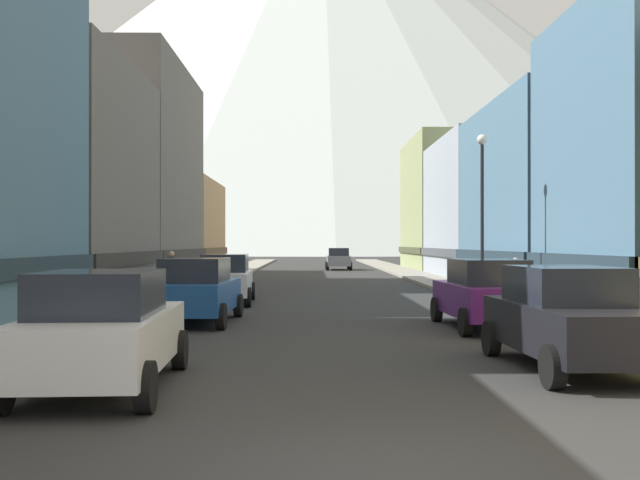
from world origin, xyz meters
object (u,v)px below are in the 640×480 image
at_px(car_left_0, 103,330).
at_px(car_left_1, 197,290).
at_px(streetlamp_right, 482,192).
at_px(car_left_2, 225,279).
at_px(pedestrian_0, 172,274).
at_px(car_right_0, 569,318).
at_px(pedestrian_1, 515,282).
at_px(car_driving_0, 338,259).
at_px(car_right_1, 486,293).

height_order(car_left_0, car_left_1, same).
bearing_deg(streetlamp_right, car_left_1, -148.63).
relative_size(car_left_2, pedestrian_0, 2.59).
height_order(car_right_0, pedestrian_1, car_right_0).
bearing_deg(car_driving_0, car_left_0, -96.30).
xyz_separation_m(car_right_0, pedestrian_0, (-10.05, 16.85, 0.05)).
bearing_deg(car_left_2, car_left_1, -90.00).
bearing_deg(pedestrian_0, car_right_0, -59.19).
bearing_deg(streetlamp_right, pedestrian_0, 161.87).
xyz_separation_m(car_left_0, car_driving_0, (5.40, 48.91, 0.00)).
xyz_separation_m(car_left_1, car_driving_0, (5.40, 39.78, 0.00)).
relative_size(car_left_0, streetlamp_right, 0.76).
relative_size(car_left_1, car_right_1, 1.00).
distance_m(car_driving_0, pedestrian_0, 31.40).
relative_size(car_right_0, streetlamp_right, 0.76).
height_order(car_left_2, car_right_0, same).
distance_m(car_right_0, car_right_1, 6.07).
bearing_deg(pedestrian_1, pedestrian_0, 159.20).
relative_size(car_right_0, pedestrian_0, 2.59).
height_order(car_right_0, pedestrian_0, pedestrian_0).
distance_m(car_driving_0, streetlamp_right, 34.55).
bearing_deg(car_right_1, car_left_0, -134.53).
xyz_separation_m(car_left_1, streetlamp_right, (9.15, 5.58, 3.09)).
xyz_separation_m(car_left_1, pedestrian_1, (10.05, 4.63, -0.04)).
distance_m(car_left_1, car_right_1, 7.73).
height_order(car_driving_0, streetlamp_right, streetlamp_right).
bearing_deg(car_driving_0, streetlamp_right, -83.74).
xyz_separation_m(car_right_0, car_right_1, (0.00, 6.07, 0.00)).
height_order(car_left_0, pedestrian_1, car_left_0).
distance_m(car_right_1, pedestrian_0, 14.74).
distance_m(pedestrian_1, streetlamp_right, 3.39).
bearing_deg(car_right_0, pedestrian_0, 120.81).
xyz_separation_m(car_right_1, pedestrian_1, (2.45, 6.03, -0.04)).
distance_m(car_left_1, streetlamp_right, 11.15).
xyz_separation_m(pedestrian_0, pedestrian_1, (12.50, -4.75, -0.09)).
distance_m(pedestrian_0, streetlamp_right, 12.58).
relative_size(car_left_2, car_right_0, 1.00).
xyz_separation_m(car_left_1, car_right_0, (7.60, -7.47, 0.00)).
distance_m(car_left_0, pedestrian_0, 18.67).
bearing_deg(car_right_0, car_left_0, -167.69).
relative_size(car_right_0, car_driving_0, 1.01).
bearing_deg(car_left_0, car_left_1, 90.03).
relative_size(car_left_1, pedestrian_1, 2.88).
bearing_deg(car_left_1, pedestrian_0, 104.63).
bearing_deg(car_driving_0, pedestrian_0, -104.48).
height_order(car_right_1, streetlamp_right, streetlamp_right).
bearing_deg(car_left_2, pedestrian_0, 131.49).
xyz_separation_m(car_right_0, car_driving_0, (-2.20, 47.26, 0.00)).
bearing_deg(car_right_1, car_driving_0, 93.06).
distance_m(car_right_1, car_driving_0, 41.24).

